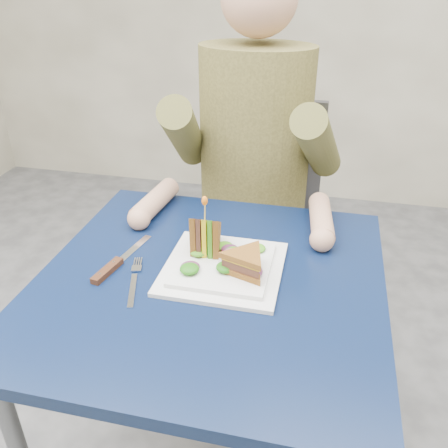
% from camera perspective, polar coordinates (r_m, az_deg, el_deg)
% --- Properties ---
extents(table, '(0.75, 0.75, 0.73)m').
position_cam_1_polar(table, '(1.09, -1.65, -9.78)').
color(table, black).
rests_on(table, ground).
extents(chair, '(0.42, 0.40, 0.93)m').
position_cam_1_polar(chair, '(1.70, 3.92, 1.13)').
color(chair, '#47474C').
rests_on(chair, ground).
extents(diner, '(0.54, 0.59, 0.74)m').
position_cam_1_polar(diner, '(1.45, 3.68, 12.17)').
color(diner, brown).
rests_on(diner, chair).
extents(plate, '(0.26, 0.26, 0.02)m').
position_cam_1_polar(plate, '(1.06, -0.08, -5.17)').
color(plate, white).
rests_on(plate, table).
extents(sandwich_flat, '(0.15, 0.15, 0.05)m').
position_cam_1_polar(sandwich_flat, '(1.01, 2.65, -4.66)').
color(sandwich_flat, brown).
rests_on(sandwich_flat, plate).
extents(sandwich_upright, '(0.09, 0.15, 0.15)m').
position_cam_1_polar(sandwich_upright, '(1.08, -2.25, -1.54)').
color(sandwich_upright, brown).
rests_on(sandwich_upright, plate).
extents(fork, '(0.06, 0.18, 0.01)m').
position_cam_1_polar(fork, '(1.04, -10.78, -6.89)').
color(fork, silver).
rests_on(fork, table).
extents(knife, '(0.06, 0.22, 0.02)m').
position_cam_1_polar(knife, '(1.10, -13.25, -4.97)').
color(knife, silver).
rests_on(knife, table).
extents(toothpick, '(0.01, 0.01, 0.06)m').
position_cam_1_polar(toothpick, '(1.05, -2.31, 1.45)').
color(toothpick, tan).
rests_on(toothpick, sandwich_upright).
extents(toothpick_frill, '(0.01, 0.01, 0.02)m').
position_cam_1_polar(toothpick_frill, '(1.04, -2.35, 2.81)').
color(toothpick_frill, orange).
rests_on(toothpick_frill, sandwich_upright).
extents(lettuce_spill, '(0.15, 0.13, 0.02)m').
position_cam_1_polar(lettuce_spill, '(1.06, 0.31, -3.96)').
color(lettuce_spill, '#337A14').
rests_on(lettuce_spill, plate).
extents(onion_ring, '(0.04, 0.04, 0.02)m').
position_cam_1_polar(onion_ring, '(1.05, 0.79, -3.95)').
color(onion_ring, '#9E4C7A').
rests_on(onion_ring, plate).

